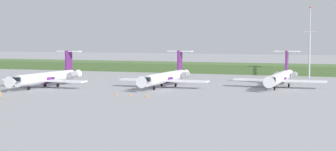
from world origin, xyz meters
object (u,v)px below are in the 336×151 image
regional_jet_second (166,77)px  antenna_mast (310,49)px  regional_jet_third (280,77)px  safety_cone_mid_marker (130,95)px  safety_cone_rear_marker (147,95)px  safety_cone_front_marker (116,94)px  regional_jet_nearest (47,77)px

regional_jet_second → antenna_mast: (30.30, 43.50, 6.53)m
regional_jet_second → regional_jet_third: same height
safety_cone_mid_marker → safety_cone_rear_marker: same height
safety_cone_front_marker → safety_cone_mid_marker: same height
regional_jet_second → safety_cone_mid_marker: bearing=-89.5°
regional_jet_third → safety_cone_rear_marker: 39.27m
safety_cone_front_marker → regional_jet_third: bearing=45.5°
antenna_mast → safety_cone_rear_marker: 71.12m
regional_jet_nearest → regional_jet_second: 29.85m
safety_cone_rear_marker → safety_cone_mid_marker: bearing=179.7°
antenna_mast → safety_cone_front_marker: (-33.82, -64.73, -8.79)m
regional_jet_nearest → safety_cone_rear_marker: bearing=-19.6°
regional_jet_nearest → safety_cone_rear_marker: regional_jet_nearest is taller
regional_jet_third → antenna_mast: antenna_mast is taller
regional_jet_nearest → regional_jet_third: size_ratio=1.00×
safety_cone_mid_marker → regional_jet_second: bearing=90.5°
regional_jet_second → safety_cone_mid_marker: 22.13m
regional_jet_second → regional_jet_third: (26.95, 9.82, 0.00)m
safety_cone_rear_marker → safety_cone_front_marker: bearing=174.0°
antenna_mast → regional_jet_second: bearing=-124.9°
antenna_mast → safety_cone_rear_marker: bearing=-111.8°
safety_cone_front_marker → safety_cone_rear_marker: same height
antenna_mast → safety_cone_mid_marker: bearing=-114.7°
regional_jet_nearest → antenna_mast: bearing=42.9°
regional_jet_third → safety_cone_mid_marker: size_ratio=56.36×
regional_jet_nearest → regional_jet_second: size_ratio=1.00×
regional_jet_third → antenna_mast: 34.47m
regional_jet_nearest → regional_jet_third: bearing=20.5°
regional_jet_third → safety_cone_rear_marker: regional_jet_third is taller
antenna_mast → safety_cone_rear_marker: antenna_mast is taller
regional_jet_third → safety_cone_front_marker: (-30.48, -31.05, -2.26)m
regional_jet_nearest → safety_cone_mid_marker: (28.08, -11.37, -2.26)m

